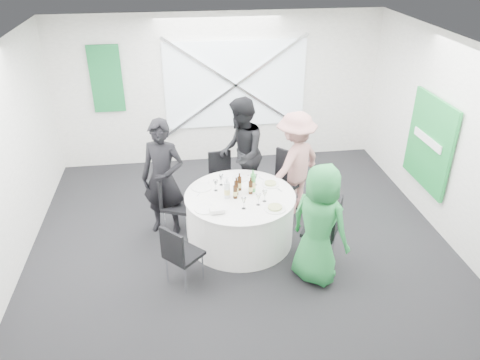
{
  "coord_description": "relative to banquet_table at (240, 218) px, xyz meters",
  "views": [
    {
      "loc": [
        -0.78,
        -5.4,
        4.07
      ],
      "look_at": [
        0.0,
        0.2,
        1.0
      ],
      "focal_mm": 35.0,
      "sensor_mm": 36.0,
      "label": 1
    }
  ],
  "objects": [
    {
      "name": "floor",
      "position": [
        0.0,
        -0.2,
        -0.38
      ],
      "size": [
        6.0,
        6.0,
        0.0
      ],
      "primitive_type": "plane",
      "color": "black",
      "rests_on": "ground"
    },
    {
      "name": "ceiling",
      "position": [
        0.0,
        -0.2,
        2.42
      ],
      "size": [
        6.0,
        6.0,
        0.0
      ],
      "primitive_type": "plane",
      "rotation": [
        3.14,
        0.0,
        0.0
      ],
      "color": "silver",
      "rests_on": "wall_back"
    },
    {
      "name": "wall_back",
      "position": [
        0.0,
        2.8,
        1.02
      ],
      "size": [
        6.0,
        0.0,
        6.0
      ],
      "primitive_type": "plane",
      "rotation": [
        1.57,
        0.0,
        0.0
      ],
      "color": "silver",
      "rests_on": "floor"
    },
    {
      "name": "wall_front",
      "position": [
        0.0,
        -3.2,
        1.02
      ],
      "size": [
        6.0,
        0.0,
        6.0
      ],
      "primitive_type": "plane",
      "rotation": [
        -1.57,
        0.0,
        0.0
      ],
      "color": "silver",
      "rests_on": "floor"
    },
    {
      "name": "wall_right",
      "position": [
        3.0,
        -0.2,
        1.02
      ],
      "size": [
        0.0,
        6.0,
        6.0
      ],
      "primitive_type": "plane",
      "rotation": [
        1.57,
        0.0,
        -1.57
      ],
      "color": "silver",
      "rests_on": "floor"
    },
    {
      "name": "window_panel",
      "position": [
        0.3,
        2.76,
        1.12
      ],
      "size": [
        2.6,
        0.03,
        1.6
      ],
      "primitive_type": "cube",
      "color": "silver",
      "rests_on": "wall_back"
    },
    {
      "name": "window_brace_a",
      "position": [
        0.3,
        2.72,
        1.12
      ],
      "size": [
        2.63,
        0.05,
        1.84
      ],
      "primitive_type": "cube",
      "rotation": [
        0.0,
        0.97,
        0.0
      ],
      "color": "silver",
      "rests_on": "window_panel"
    },
    {
      "name": "window_brace_b",
      "position": [
        0.3,
        2.72,
        1.12
      ],
      "size": [
        2.63,
        0.05,
        1.84
      ],
      "primitive_type": "cube",
      "rotation": [
        0.0,
        -0.97,
        0.0
      ],
      "color": "silver",
      "rests_on": "window_panel"
    },
    {
      "name": "green_banner",
      "position": [
        -2.0,
        2.75,
        1.32
      ],
      "size": [
        0.55,
        0.04,
        1.2
      ],
      "primitive_type": "cube",
      "color": "#166E3B",
      "rests_on": "wall_back"
    },
    {
      "name": "green_sign",
      "position": [
        2.94,
        0.4,
        0.82
      ],
      "size": [
        0.05,
        1.2,
        1.4
      ],
      "primitive_type": "cube",
      "color": "#198B38",
      "rests_on": "wall_right"
    },
    {
      "name": "banquet_table",
      "position": [
        0.0,
        0.0,
        0.0
      ],
      "size": [
        1.56,
        1.56,
        0.76
      ],
      "color": "white",
      "rests_on": "floor"
    },
    {
      "name": "chair_back",
      "position": [
        -0.15,
        1.15,
        0.12
      ],
      "size": [
        0.44,
        0.45,
        0.87
      ],
      "rotation": [
        0.0,
        0.0,
        0.13
      ],
      "color": "black",
      "rests_on": "floor"
    },
    {
      "name": "chair_back_left",
      "position": [
        -0.94,
        0.38,
        0.16
      ],
      "size": [
        0.55,
        0.54,
        0.92
      ],
      "rotation": [
        0.0,
        0.0,
        1.19
      ],
      "color": "black",
      "rests_on": "floor"
    },
    {
      "name": "chair_back_right",
      "position": [
        0.77,
        0.69,
        0.22
      ],
      "size": [
        0.66,
        0.66,
        1.02
      ],
      "rotation": [
        0.0,
        0.0,
        -0.84
      ],
      "color": "black",
      "rests_on": "floor"
    },
    {
      "name": "chair_front_right",
      "position": [
        1.08,
        -0.63,
        0.19
      ],
      "size": [
        0.6,
        0.6,
        0.96
      ],
      "rotation": [
        0.0,
        0.0,
        4.18
      ],
      "color": "black",
      "rests_on": "floor"
    },
    {
      "name": "chair_front_left",
      "position": [
        -0.88,
        -0.86,
        0.13
      ],
      "size": [
        0.56,
        0.56,
        0.88
      ],
      "rotation": [
        0.0,
        0.0,
        2.34
      ],
      "color": "black",
      "rests_on": "floor"
    },
    {
      "name": "person_man_back_left",
      "position": [
        -1.06,
        0.41,
        0.51
      ],
      "size": [
        0.76,
        0.63,
        1.77
      ],
      "primitive_type": "imported",
      "rotation": [
        0.0,
        0.0,
        -0.37
      ],
      "color": "black",
      "rests_on": "floor"
    },
    {
      "name": "person_man_back",
      "position": [
        0.16,
        1.04,
        0.53
      ],
      "size": [
        0.61,
        0.94,
        1.81
      ],
      "primitive_type": "imported",
      "rotation": [
        0.0,
        0.0,
        -1.72
      ],
      "color": "black",
      "rests_on": "floor"
    },
    {
      "name": "person_woman_pink",
      "position": [
        0.96,
        0.73,
        0.45
      ],
      "size": [
        1.16,
        1.05,
        1.67
      ],
      "primitive_type": "imported",
      "rotation": [
        0.0,
        0.0,
        -2.5
      ],
      "color": "tan",
      "rests_on": "floor"
    },
    {
      "name": "person_woman_green",
      "position": [
        0.86,
        -0.96,
        0.43
      ],
      "size": [
        0.92,
        0.94,
        1.63
      ],
      "primitive_type": "imported",
      "rotation": [
        0.0,
        0.0,
        2.3
      ],
      "color": "#23803B",
      "rests_on": "floor"
    },
    {
      "name": "plate_back",
      "position": [
        0.07,
        0.49,
        0.39
      ],
      "size": [
        0.26,
        0.26,
        0.01
      ],
      "color": "white",
      "rests_on": "banquet_table"
    },
    {
      "name": "plate_back_left",
      "position": [
        -0.52,
        0.28,
        0.39
      ],
      "size": [
        0.3,
        0.3,
        0.01
      ],
      "color": "white",
      "rests_on": "banquet_table"
    },
    {
      "name": "plate_back_right",
      "position": [
        0.48,
        0.23,
        0.4
      ],
      "size": [
        0.26,
        0.26,
        0.04
      ],
      "color": "white",
      "rests_on": "banquet_table"
    },
    {
      "name": "plate_front_right",
      "position": [
        0.41,
        -0.43,
        0.4
      ],
      "size": [
        0.29,
        0.29,
        0.04
      ],
      "color": "white",
      "rests_on": "banquet_table"
    },
    {
      "name": "plate_front_left",
      "position": [
        -0.51,
        -0.3,
        0.39
      ],
      "size": [
        0.29,
        0.29,
        0.01
      ],
      "color": "white",
      "rests_on": "banquet_table"
    },
    {
      "name": "napkin",
      "position": [
        -0.36,
        -0.41,
        0.42
      ],
      "size": [
        0.2,
        0.14,
        0.05
      ],
      "primitive_type": "cube",
      "rotation": [
        0.0,
        0.0,
        0.09
      ],
      "color": "white",
      "rests_on": "plate_front_left"
    },
    {
      "name": "beer_bottle_a",
      "position": [
        -0.05,
        0.02,
        0.48
      ],
      "size": [
        0.06,
        0.06,
        0.27
      ],
      "color": "#351A09",
      "rests_on": "banquet_table"
    },
    {
      "name": "beer_bottle_b",
      "position": [
        0.01,
        0.14,
        0.48
      ],
      "size": [
        0.06,
        0.06,
        0.27
      ],
      "color": "#351A09",
      "rests_on": "banquet_table"
    },
    {
      "name": "beer_bottle_c",
      "position": [
        0.15,
        0.02,
        0.48
      ],
      "size": [
        0.06,
        0.06,
        0.25
      ],
      "color": "#351A09",
      "rests_on": "banquet_table"
    },
    {
      "name": "beer_bottle_d",
      "position": [
        -0.08,
        -0.07,
        0.47
      ],
      "size": [
        0.06,
        0.06,
        0.25
      ],
      "color": "#351A09",
      "rests_on": "banquet_table"
    },
    {
      "name": "green_water_bottle",
      "position": [
        0.2,
        0.08,
        0.51
      ],
      "size": [
        0.08,
        0.08,
        0.33
      ],
      "color": "green",
      "rests_on": "banquet_table"
    },
    {
      "name": "clear_water_bottle",
      "position": [
        -0.19,
        -0.04,
        0.5
      ],
      "size": [
        0.08,
        0.08,
        0.3
      ],
      "color": "silver",
      "rests_on": "banquet_table"
    },
    {
      "name": "wine_glass_a",
      "position": [
        0.21,
        -0.29,
        0.5
      ],
      "size": [
        0.07,
        0.07,
        0.17
      ],
      "color": "white",
      "rests_on": "banquet_table"
    },
    {
      "name": "wine_glass_b",
      "position": [
        0.31,
        -0.21,
        0.5
      ],
      "size": [
        0.07,
        0.07,
        0.17
      ],
      "color": "white",
      "rests_on": "banquet_table"
    },
    {
      "name": "wine_glass_c",
      "position": [
        -0.32,
        0.18,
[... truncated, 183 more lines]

